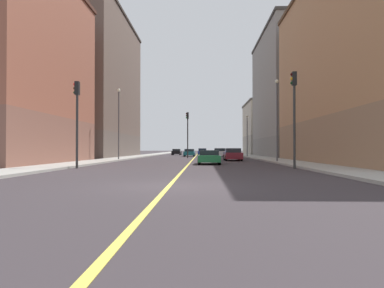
{
  "coord_description": "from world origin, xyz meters",
  "views": [
    {
      "loc": [
        1.18,
        -12.3,
        1.33
      ],
      "look_at": [
        -0.21,
        33.56,
        1.93
      ],
      "focal_mm": 32.54,
      "sensor_mm": 36.0,
      "label": 1
    }
  ],
  "objects_px": {
    "building_left_mid": "(299,95)",
    "traffic_light_left_near": "(294,106)",
    "street_lamp_right_near": "(119,117)",
    "building_left_near": "(381,65)",
    "car_white": "(220,152)",
    "street_lamp_left_near": "(277,112)",
    "car_teal": "(189,153)",
    "building_left_far": "(274,129)",
    "car_black": "(177,152)",
    "car_maroon": "(233,155)",
    "traffic_light_right_near": "(77,112)",
    "car_green": "(209,157)",
    "car_blue": "(202,152)",
    "street_lamp_left_far": "(247,131)",
    "building_right_midblock": "(89,87)",
    "traffic_light_median_far": "(188,129)"
  },
  "relations": [
    {
      "from": "building_left_far",
      "to": "car_blue",
      "type": "relative_size",
      "value": 3.76
    },
    {
      "from": "traffic_light_left_near",
      "to": "car_green",
      "type": "distance_m",
      "value": 9.37
    },
    {
      "from": "traffic_light_right_near",
      "to": "car_blue",
      "type": "bearing_deg",
      "value": 79.81
    },
    {
      "from": "street_lamp_left_near",
      "to": "car_teal",
      "type": "distance_m",
      "value": 27.38
    },
    {
      "from": "traffic_light_left_near",
      "to": "street_lamp_left_near",
      "type": "height_order",
      "value": "street_lamp_left_near"
    },
    {
      "from": "traffic_light_left_near",
      "to": "car_white",
      "type": "xyz_separation_m",
      "value": [
        -3.14,
        35.58,
        -3.44
      ]
    },
    {
      "from": "building_right_midblock",
      "to": "car_maroon",
      "type": "relative_size",
      "value": 5.47
    },
    {
      "from": "building_left_near",
      "to": "street_lamp_left_far",
      "type": "bearing_deg",
      "value": 108.68
    },
    {
      "from": "building_left_mid",
      "to": "traffic_light_left_near",
      "type": "relative_size",
      "value": 3.38
    },
    {
      "from": "car_black",
      "to": "car_teal",
      "type": "height_order",
      "value": "car_teal"
    },
    {
      "from": "street_lamp_left_near",
      "to": "car_white",
      "type": "xyz_separation_m",
      "value": [
        -4.15,
        25.59,
        -4.11
      ]
    },
    {
      "from": "car_black",
      "to": "car_teal",
      "type": "bearing_deg",
      "value": -76.73
    },
    {
      "from": "traffic_light_right_near",
      "to": "traffic_light_median_far",
      "type": "bearing_deg",
      "value": 76.01
    },
    {
      "from": "building_left_far",
      "to": "street_lamp_left_far",
      "type": "bearing_deg",
      "value": -112.21
    },
    {
      "from": "car_green",
      "to": "street_lamp_left_near",
      "type": "bearing_deg",
      "value": 26.57
    },
    {
      "from": "building_left_mid",
      "to": "traffic_light_left_near",
      "type": "height_order",
      "value": "building_left_mid"
    },
    {
      "from": "car_teal",
      "to": "building_left_near",
      "type": "bearing_deg",
      "value": -57.98
    },
    {
      "from": "traffic_light_right_near",
      "to": "car_green",
      "type": "height_order",
      "value": "traffic_light_right_near"
    },
    {
      "from": "building_right_midblock",
      "to": "car_black",
      "type": "distance_m",
      "value": 24.29
    },
    {
      "from": "building_left_near",
      "to": "car_white",
      "type": "distance_m",
      "value": 31.89
    },
    {
      "from": "building_left_near",
      "to": "traffic_light_left_near",
      "type": "height_order",
      "value": "building_left_near"
    },
    {
      "from": "traffic_light_left_near",
      "to": "street_lamp_right_near",
      "type": "xyz_separation_m",
      "value": [
        -15.42,
        15.65,
        0.78
      ]
    },
    {
      "from": "building_left_mid",
      "to": "traffic_light_left_near",
      "type": "bearing_deg",
      "value": -106.01
    },
    {
      "from": "traffic_light_median_far",
      "to": "car_black",
      "type": "relative_size",
      "value": 1.49
    },
    {
      "from": "building_left_far",
      "to": "car_black",
      "type": "distance_m",
      "value": 21.63
    },
    {
      "from": "car_black",
      "to": "car_green",
      "type": "bearing_deg",
      "value": -81.97
    },
    {
      "from": "car_teal",
      "to": "building_left_far",
      "type": "bearing_deg",
      "value": 43.92
    },
    {
      "from": "building_left_near",
      "to": "car_teal",
      "type": "xyz_separation_m",
      "value": [
        -17.59,
        28.13,
        -7.87
      ]
    },
    {
      "from": "building_left_near",
      "to": "building_left_mid",
      "type": "distance_m",
      "value": 25.33
    },
    {
      "from": "car_black",
      "to": "street_lamp_left_near",
      "type": "bearing_deg",
      "value": -72.26
    },
    {
      "from": "building_left_far",
      "to": "car_blue",
      "type": "xyz_separation_m",
      "value": [
        -15.4,
        -5.7,
        -4.99
      ]
    },
    {
      "from": "street_lamp_left_far",
      "to": "car_teal",
      "type": "height_order",
      "value": "street_lamp_left_far"
    },
    {
      "from": "building_left_mid",
      "to": "car_green",
      "type": "height_order",
      "value": "building_left_mid"
    },
    {
      "from": "street_lamp_left_far",
      "to": "car_blue",
      "type": "relative_size",
      "value": 1.62
    },
    {
      "from": "building_right_midblock",
      "to": "car_green",
      "type": "bearing_deg",
      "value": -52.45
    },
    {
      "from": "building_left_far",
      "to": "car_maroon",
      "type": "distance_m",
      "value": 39.24
    },
    {
      "from": "building_left_mid",
      "to": "building_right_midblock",
      "type": "xyz_separation_m",
      "value": [
        -33.1,
        -2.03,
        1.12
      ]
    },
    {
      "from": "traffic_light_median_far",
      "to": "car_green",
      "type": "bearing_deg",
      "value": -81.91
    },
    {
      "from": "building_left_near",
      "to": "building_left_mid",
      "type": "height_order",
      "value": "building_left_mid"
    },
    {
      "from": "building_left_near",
      "to": "traffic_light_left_near",
      "type": "distance_m",
      "value": 12.65
    },
    {
      "from": "car_white",
      "to": "car_maroon",
      "type": "xyz_separation_m",
      "value": [
        0.45,
        -20.23,
        -0.01
      ]
    },
    {
      "from": "building_left_near",
      "to": "car_white",
      "type": "xyz_separation_m",
      "value": [
        -12.49,
        28.28,
        -7.82
      ]
    },
    {
      "from": "car_black",
      "to": "car_maroon",
      "type": "distance_m",
      "value": 34.48
    },
    {
      "from": "building_left_near",
      "to": "car_green",
      "type": "distance_m",
      "value": 16.79
    },
    {
      "from": "car_green",
      "to": "car_blue",
      "type": "height_order",
      "value": "car_blue"
    },
    {
      "from": "building_left_far",
      "to": "car_white",
      "type": "distance_m",
      "value": 21.51
    },
    {
      "from": "traffic_light_left_near",
      "to": "traffic_light_median_far",
      "type": "height_order",
      "value": "traffic_light_median_far"
    },
    {
      "from": "building_left_near",
      "to": "street_lamp_right_near",
      "type": "bearing_deg",
      "value": 161.36
    },
    {
      "from": "building_left_mid",
      "to": "car_green",
      "type": "xyz_separation_m",
      "value": [
        -14.8,
        -25.84,
        -9.26
      ]
    },
    {
      "from": "street_lamp_right_near",
      "to": "traffic_light_right_near",
      "type": "bearing_deg",
      "value": -86.41
    }
  ]
}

